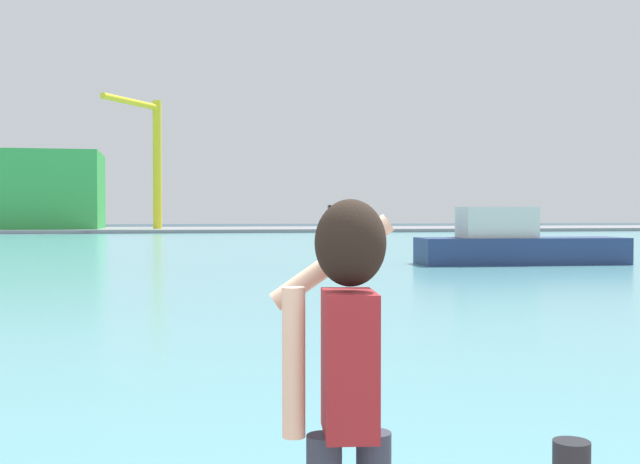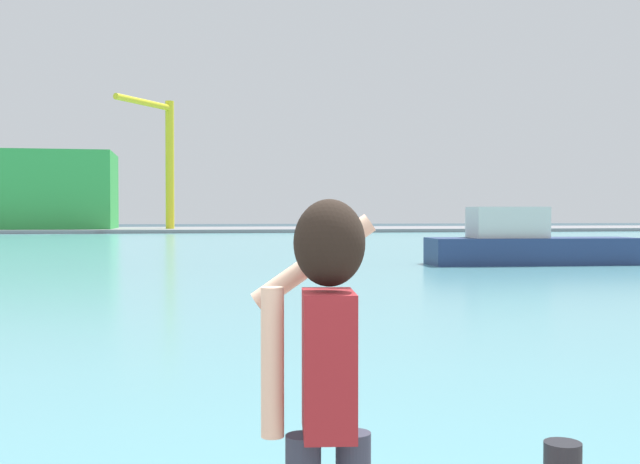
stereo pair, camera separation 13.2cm
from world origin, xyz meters
TOP-DOWN VIEW (x-y plane):
  - ground_plane at (0.00, 50.00)m, footprint 220.00×220.00m
  - harbor_water at (0.00, 52.00)m, footprint 140.00×100.00m
  - far_shore_dock at (0.00, 92.00)m, footprint 140.00×20.00m
  - person_photographer at (-0.25, 0.46)m, footprint 0.53×0.56m
  - boat_moored at (13.40, 27.45)m, footprint 8.89×2.96m
  - warehouse_left at (-16.84, 91.51)m, footprint 16.02×11.20m
  - port_crane at (-2.94, 87.24)m, footprint 6.20×8.75m

SIDE VIEW (x-z plane):
  - ground_plane at x=0.00m, z-range 0.00..0.00m
  - harbor_water at x=0.00m, z-range 0.00..0.02m
  - far_shore_dock at x=0.00m, z-range 0.00..0.41m
  - boat_moored at x=13.40m, z-range -0.35..2.07m
  - person_photographer at x=-0.25m, z-range 0.65..2.39m
  - warehouse_left at x=-16.84m, z-range 0.41..9.36m
  - port_crane at x=-2.94m, z-range 2.01..16.88m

